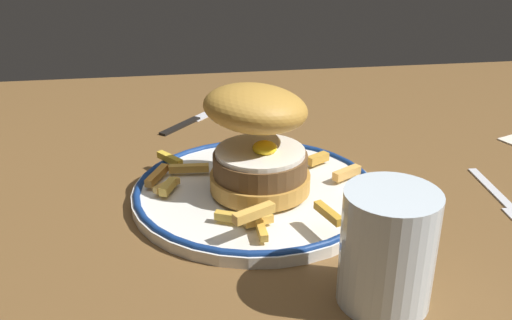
# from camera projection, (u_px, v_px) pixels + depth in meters

# --- Properties ---
(ground_plane) EXTENTS (1.34, 0.98, 0.04)m
(ground_plane) POSITION_uv_depth(u_px,v_px,m) (245.00, 206.00, 0.65)
(ground_plane) COLOR brown
(dinner_plate) EXTENTS (0.27, 0.27, 0.02)m
(dinner_plate) POSITION_uv_depth(u_px,v_px,m) (256.00, 191.00, 0.63)
(dinner_plate) COLOR white
(dinner_plate) RESTS_ON ground_plane
(burger) EXTENTS (0.16, 0.15, 0.12)m
(burger) POSITION_uv_depth(u_px,v_px,m) (258.00, 137.00, 0.60)
(burger) COLOR #BD8537
(burger) RESTS_ON dinner_plate
(fries_pile) EXTENTS (0.24, 0.22, 0.03)m
(fries_pile) POSITION_uv_depth(u_px,v_px,m) (239.00, 188.00, 0.60)
(fries_pile) COLOR gold
(fries_pile) RESTS_ON dinner_plate
(water_glass) EXTENTS (0.08, 0.08, 0.10)m
(water_glass) POSITION_uv_depth(u_px,v_px,m) (387.00, 256.00, 0.45)
(water_glass) COLOR silver
(water_glass) RESTS_ON ground_plane
(fork) EXTENTS (0.02, 0.14, 0.00)m
(fork) POSITION_uv_depth(u_px,v_px,m) (502.00, 198.00, 0.63)
(fork) COLOR silver
(fork) RESTS_ON ground_plane
(knife) EXTENTS (0.13, 0.15, 0.01)m
(knife) POSITION_uv_depth(u_px,v_px,m) (195.00, 118.00, 0.85)
(knife) COLOR black
(knife) RESTS_ON ground_plane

